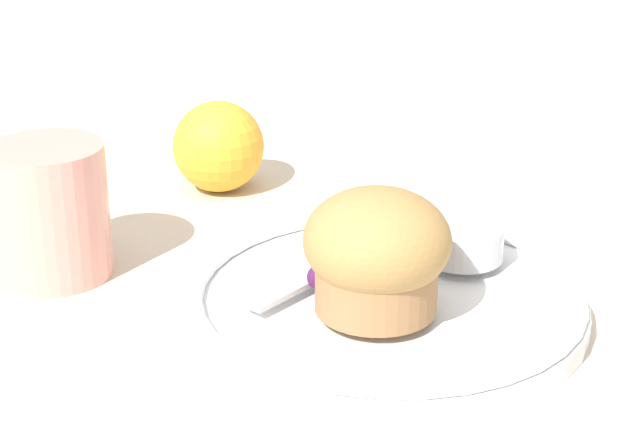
{
  "coord_description": "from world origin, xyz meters",
  "views": [
    {
      "loc": [
        -0.49,
        -0.37,
        0.31
      ],
      "look_at": [
        -0.01,
        0.03,
        0.06
      ],
      "focal_mm": 60.0,
      "sensor_mm": 36.0,
      "label": 1
    }
  ],
  "objects_px": {
    "muffin": "(377,253)",
    "orange_fruit": "(219,147)",
    "butter_knife": "(346,259)",
    "juice_glass": "(51,211)"
  },
  "relations": [
    {
      "from": "muffin",
      "to": "juice_glass",
      "type": "bearing_deg",
      "value": 106.38
    },
    {
      "from": "muffin",
      "to": "juice_glass",
      "type": "xyz_separation_m",
      "value": [
        -0.06,
        0.22,
        -0.01
      ]
    },
    {
      "from": "orange_fruit",
      "to": "juice_glass",
      "type": "height_order",
      "value": "juice_glass"
    },
    {
      "from": "butter_knife",
      "to": "orange_fruit",
      "type": "distance_m",
      "value": 0.21
    },
    {
      "from": "muffin",
      "to": "orange_fruit",
      "type": "height_order",
      "value": "muffin"
    },
    {
      "from": "muffin",
      "to": "butter_knife",
      "type": "distance_m",
      "value": 0.08
    },
    {
      "from": "muffin",
      "to": "juice_glass",
      "type": "height_order",
      "value": "muffin"
    },
    {
      "from": "butter_knife",
      "to": "orange_fruit",
      "type": "bearing_deg",
      "value": 69.07
    },
    {
      "from": "orange_fruit",
      "to": "juice_glass",
      "type": "distance_m",
      "value": 0.18
    },
    {
      "from": "orange_fruit",
      "to": "muffin",
      "type": "bearing_deg",
      "value": -115.73
    }
  ]
}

